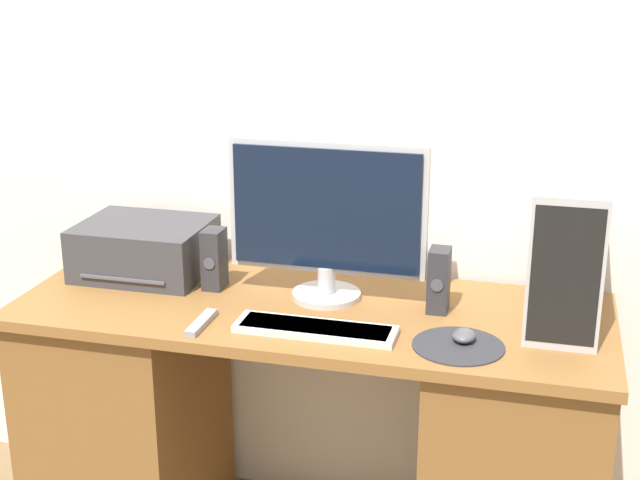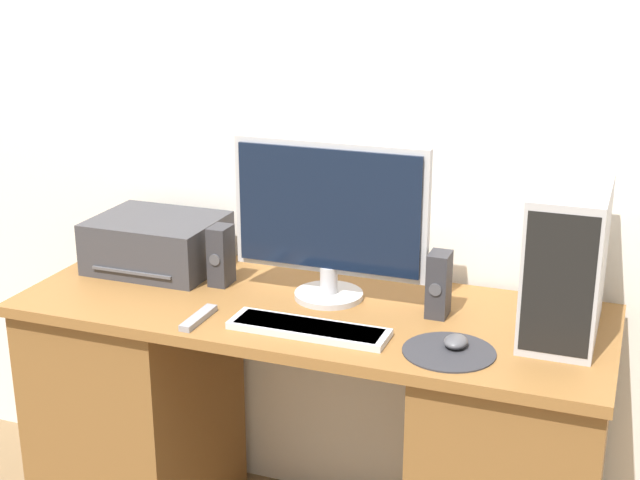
{
  "view_description": "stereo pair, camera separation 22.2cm",
  "coord_description": "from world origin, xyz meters",
  "px_view_note": "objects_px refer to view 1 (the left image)",
  "views": [
    {
      "loc": [
        0.58,
        -1.83,
        1.71
      ],
      "look_at": [
        0.03,
        0.3,
        0.99
      ],
      "focal_mm": 50.0,
      "sensor_mm": 36.0,
      "label": 1
    },
    {
      "loc": [
        0.79,
        -1.76,
        1.71
      ],
      "look_at": [
        0.03,
        0.3,
        0.99
      ],
      "focal_mm": 50.0,
      "sensor_mm": 36.0,
      "label": 2
    }
  ],
  "objects_px": {
    "speaker_right": "(439,280)",
    "computer_tower": "(565,253)",
    "monitor": "(327,216)",
    "speaker_left": "(214,259)",
    "keyboard": "(315,329)",
    "remote_control": "(201,323)",
    "mouse": "(464,336)",
    "printer": "(145,249)"
  },
  "relations": [
    {
      "from": "speaker_right",
      "to": "computer_tower",
      "type": "bearing_deg",
      "value": 0.99
    },
    {
      "from": "monitor",
      "to": "speaker_right",
      "type": "height_order",
      "value": "monitor"
    },
    {
      "from": "computer_tower",
      "to": "speaker_left",
      "type": "distance_m",
      "value": 0.94
    },
    {
      "from": "keyboard",
      "to": "computer_tower",
      "type": "height_order",
      "value": "computer_tower"
    },
    {
      "from": "computer_tower",
      "to": "remote_control",
      "type": "bearing_deg",
      "value": -163.74
    },
    {
      "from": "speaker_left",
      "to": "mouse",
      "type": "bearing_deg",
      "value": -14.99
    },
    {
      "from": "remote_control",
      "to": "speaker_left",
      "type": "bearing_deg",
      "value": 103.42
    },
    {
      "from": "keyboard",
      "to": "speaker_right",
      "type": "distance_m",
      "value": 0.36
    },
    {
      "from": "printer",
      "to": "speaker_right",
      "type": "height_order",
      "value": "speaker_right"
    },
    {
      "from": "speaker_left",
      "to": "remote_control",
      "type": "relative_size",
      "value": 1.1
    },
    {
      "from": "computer_tower",
      "to": "speaker_right",
      "type": "xyz_separation_m",
      "value": [
        -0.31,
        -0.01,
        -0.1
      ]
    },
    {
      "from": "computer_tower",
      "to": "speaker_left",
      "type": "bearing_deg",
      "value": 179.85
    },
    {
      "from": "monitor",
      "to": "remote_control",
      "type": "height_order",
      "value": "monitor"
    },
    {
      "from": "monitor",
      "to": "mouse",
      "type": "height_order",
      "value": "monitor"
    },
    {
      "from": "mouse",
      "to": "speaker_left",
      "type": "relative_size",
      "value": 0.42
    },
    {
      "from": "speaker_right",
      "to": "remote_control",
      "type": "distance_m",
      "value": 0.62
    },
    {
      "from": "printer",
      "to": "keyboard",
      "type": "bearing_deg",
      "value": -25.71
    },
    {
      "from": "printer",
      "to": "speaker_left",
      "type": "xyz_separation_m",
      "value": [
        0.24,
        -0.06,
        0.01
      ]
    },
    {
      "from": "remote_control",
      "to": "speaker_right",
      "type": "bearing_deg",
      "value": 23.85
    },
    {
      "from": "mouse",
      "to": "monitor",
      "type": "bearing_deg",
      "value": 152.93
    },
    {
      "from": "printer",
      "to": "mouse",
      "type": "bearing_deg",
      "value": -14.67
    },
    {
      "from": "monitor",
      "to": "speaker_right",
      "type": "relative_size",
      "value": 3.14
    },
    {
      "from": "monitor",
      "to": "computer_tower",
      "type": "relative_size",
      "value": 1.44
    },
    {
      "from": "monitor",
      "to": "keyboard",
      "type": "height_order",
      "value": "monitor"
    },
    {
      "from": "printer",
      "to": "speaker_right",
      "type": "relative_size",
      "value": 2.13
    },
    {
      "from": "monitor",
      "to": "speaker_left",
      "type": "xyz_separation_m",
      "value": [
        -0.32,
        -0.01,
        -0.15
      ]
    },
    {
      "from": "computer_tower",
      "to": "speaker_right",
      "type": "bearing_deg",
      "value": -179.01
    },
    {
      "from": "keyboard",
      "to": "speaker_left",
      "type": "bearing_deg",
      "value": 147.27
    },
    {
      "from": "keyboard",
      "to": "mouse",
      "type": "relative_size",
      "value": 5.67
    },
    {
      "from": "computer_tower",
      "to": "remote_control",
      "type": "relative_size",
      "value": 2.4
    },
    {
      "from": "monitor",
      "to": "mouse",
      "type": "relative_size",
      "value": 7.52
    },
    {
      "from": "monitor",
      "to": "keyboard",
      "type": "xyz_separation_m",
      "value": [
        0.03,
        -0.24,
        -0.22
      ]
    },
    {
      "from": "monitor",
      "to": "mouse",
      "type": "xyz_separation_m",
      "value": [
        0.39,
        -0.2,
        -0.22
      ]
    },
    {
      "from": "keyboard",
      "to": "mouse",
      "type": "distance_m",
      "value": 0.36
    },
    {
      "from": "speaker_right",
      "to": "remote_control",
      "type": "relative_size",
      "value": 1.1
    },
    {
      "from": "speaker_right",
      "to": "remote_control",
      "type": "bearing_deg",
      "value": -156.15
    },
    {
      "from": "mouse",
      "to": "remote_control",
      "type": "xyz_separation_m",
      "value": [
        -0.65,
        -0.07,
        -0.01
      ]
    },
    {
      "from": "monitor",
      "to": "remote_control",
      "type": "bearing_deg",
      "value": -134.07
    },
    {
      "from": "keyboard",
      "to": "printer",
      "type": "bearing_deg",
      "value": 154.29
    },
    {
      "from": "mouse",
      "to": "speaker_left",
      "type": "bearing_deg",
      "value": 165.01
    },
    {
      "from": "speaker_right",
      "to": "monitor",
      "type": "bearing_deg",
      "value": 176.69
    },
    {
      "from": "mouse",
      "to": "computer_tower",
      "type": "relative_size",
      "value": 0.19
    }
  ]
}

